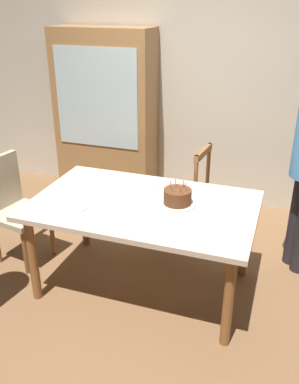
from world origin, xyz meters
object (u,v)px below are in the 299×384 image
(dining_table, at_px, (143,213))
(birthday_cake, at_px, (177,198))
(china_cabinet, at_px, (106,116))
(chair_upholstered, at_px, (13,204))
(plate_far_side, at_px, (143,189))
(chair_spindle_back, at_px, (184,196))
(plate_near_celebrant, at_px, (73,207))

(dining_table, relative_size, birthday_cake, 6.04)
(china_cabinet, bearing_deg, chair_upholstered, -98.29)
(dining_table, height_order, chair_upholstered, chair_upholstered)
(plate_far_side, bearing_deg, dining_table, -70.26)
(dining_table, distance_m, chair_spindle_back, 0.87)
(chair_spindle_back, bearing_deg, plate_far_side, -107.24)
(plate_near_celebrant, relative_size, china_cabinet, 0.12)
(dining_table, bearing_deg, plate_far_side, 109.74)
(chair_spindle_back, xyz_separation_m, china_cabinet, (-1.12, 0.72, 0.49))
(plate_near_celebrant, bearing_deg, dining_table, 26.87)
(plate_near_celebrant, xyz_separation_m, plate_far_side, (0.38, 0.47, 0.00))
(plate_near_celebrant, distance_m, chair_spindle_back, 1.26)
(plate_near_celebrant, distance_m, china_cabinet, 1.88)
(dining_table, height_order, plate_far_side, plate_far_side)
(plate_far_side, height_order, chair_upholstered, chair_upholstered)
(birthday_cake, relative_size, plate_near_celebrant, 1.27)
(plate_far_side, xyz_separation_m, chair_upholstered, (-1.15, -0.20, -0.23))
(plate_far_side, bearing_deg, chair_spindle_back, 72.76)
(plate_near_celebrant, xyz_separation_m, china_cabinet, (-0.55, 1.79, 0.19))
(chair_spindle_back, bearing_deg, chair_upholstered, -149.08)
(birthday_cake, distance_m, plate_far_side, 0.38)
(birthday_cake, distance_m, china_cabinet, 1.96)
(birthday_cake, relative_size, chair_upholstered, 0.29)
(plate_far_side, xyz_separation_m, chair_spindle_back, (0.19, 0.60, -0.31))
(birthday_cake, xyz_separation_m, plate_near_celebrant, (-0.71, -0.30, -0.05))
(chair_spindle_back, distance_m, chair_upholstered, 1.56)
(plate_near_celebrant, bearing_deg, birthday_cake, 22.58)
(plate_far_side, bearing_deg, plate_near_celebrant, -128.92)
(birthday_cake, relative_size, chair_spindle_back, 0.29)
(plate_far_side, distance_m, china_cabinet, 1.63)
(dining_table, bearing_deg, birthday_cake, 13.83)
(plate_near_celebrant, relative_size, chair_upholstered, 0.23)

